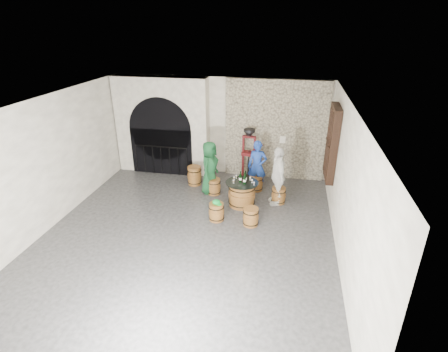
% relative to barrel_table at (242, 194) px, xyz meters
% --- Properties ---
extents(ground, '(8.00, 8.00, 0.00)m').
position_rel_barrel_table_xyz_m(ground, '(-1.07, -1.80, -0.35)').
color(ground, '#2B2B2E').
rests_on(ground, ground).
extents(wall_back, '(8.00, 0.00, 8.00)m').
position_rel_barrel_table_xyz_m(wall_back, '(-1.07, 2.20, 1.25)').
color(wall_back, white).
rests_on(wall_back, ground).
extents(wall_front, '(8.00, 0.00, 8.00)m').
position_rel_barrel_table_xyz_m(wall_front, '(-1.07, -5.80, 1.25)').
color(wall_front, white).
rests_on(wall_front, ground).
extents(wall_left, '(0.00, 8.00, 8.00)m').
position_rel_barrel_table_xyz_m(wall_left, '(-4.57, -1.80, 1.25)').
color(wall_left, white).
rests_on(wall_left, ground).
extents(wall_right, '(0.00, 8.00, 8.00)m').
position_rel_barrel_table_xyz_m(wall_right, '(2.43, -1.80, 1.25)').
color(wall_right, white).
rests_on(wall_right, ground).
extents(ceiling, '(8.00, 8.00, 0.00)m').
position_rel_barrel_table_xyz_m(ceiling, '(-1.07, -1.80, 2.85)').
color(ceiling, beige).
rests_on(ceiling, wall_back).
extents(stone_facing_panel, '(3.20, 0.12, 3.18)m').
position_rel_barrel_table_xyz_m(stone_facing_panel, '(0.73, 2.14, 1.25)').
color(stone_facing_panel, '#B2A98E').
rests_on(stone_facing_panel, ground).
extents(arched_opening, '(3.10, 0.60, 3.19)m').
position_rel_barrel_table_xyz_m(arched_opening, '(-2.97, 1.94, 1.23)').
color(arched_opening, white).
rests_on(arched_opening, ground).
extents(shuttered_window, '(0.23, 1.10, 2.00)m').
position_rel_barrel_table_xyz_m(shuttered_window, '(2.31, 0.60, 1.45)').
color(shuttered_window, black).
rests_on(shuttered_window, wall_right).
extents(barrel_table, '(0.92, 0.92, 0.71)m').
position_rel_barrel_table_xyz_m(barrel_table, '(0.00, 0.00, 0.00)').
color(barrel_table, brown).
rests_on(barrel_table, ground).
extents(barrel_stool_left, '(0.41, 0.41, 0.48)m').
position_rel_barrel_table_xyz_m(barrel_stool_left, '(-0.92, 0.54, -0.11)').
color(barrel_stool_left, brown).
rests_on(barrel_stool_left, ground).
extents(barrel_stool_far, '(0.41, 0.41, 0.48)m').
position_rel_barrel_table_xyz_m(barrel_stool_far, '(0.30, 1.02, -0.11)').
color(barrel_stool_far, brown).
rests_on(barrel_stool_far, ground).
extents(barrel_stool_right, '(0.41, 0.41, 0.48)m').
position_rel_barrel_table_xyz_m(barrel_stool_right, '(1.01, 0.33, -0.11)').
color(barrel_stool_right, brown).
rests_on(barrel_stool_right, ground).
extents(barrel_stool_near_right, '(0.41, 0.41, 0.48)m').
position_rel_barrel_table_xyz_m(barrel_stool_near_right, '(0.38, -1.00, -0.11)').
color(barrel_stool_near_right, brown).
rests_on(barrel_stool_near_right, ground).
extents(barrel_stool_near_left, '(0.41, 0.41, 0.48)m').
position_rel_barrel_table_xyz_m(barrel_stool_near_left, '(-0.53, -0.93, -0.11)').
color(barrel_stool_near_left, brown).
rests_on(barrel_stool_near_left, ground).
extents(green_cap, '(0.25, 0.21, 0.11)m').
position_rel_barrel_table_xyz_m(green_cap, '(-0.53, -0.93, 0.18)').
color(green_cap, '#0E9B34').
rests_on(green_cap, barrel_stool_near_left).
extents(person_green, '(0.62, 0.85, 1.61)m').
position_rel_barrel_table_xyz_m(person_green, '(-1.06, 0.62, 0.46)').
color(person_green, '#134522').
rests_on(person_green, ground).
extents(person_blue, '(0.59, 0.40, 1.57)m').
position_rel_barrel_table_xyz_m(person_blue, '(0.31, 1.05, 0.43)').
color(person_blue, '#1B3A95').
rests_on(person_blue, ground).
extents(person_white, '(0.63, 1.06, 1.70)m').
position_rel_barrel_table_xyz_m(person_white, '(0.95, 0.31, 0.50)').
color(person_white, white).
rests_on(person_white, ground).
extents(wine_bottle_left, '(0.08, 0.08, 0.32)m').
position_rel_barrel_table_xyz_m(wine_bottle_left, '(-0.05, 0.01, 0.49)').
color(wine_bottle_left, black).
rests_on(wine_bottle_left, barrel_table).
extents(wine_bottle_center, '(0.08, 0.08, 0.32)m').
position_rel_barrel_table_xyz_m(wine_bottle_center, '(0.08, -0.09, 0.49)').
color(wine_bottle_center, black).
rests_on(wine_bottle_center, barrel_table).
extents(wine_bottle_right, '(0.08, 0.08, 0.32)m').
position_rel_barrel_table_xyz_m(wine_bottle_right, '(0.08, 0.05, 0.49)').
color(wine_bottle_right, black).
rests_on(wine_bottle_right, barrel_table).
extents(tasting_glass_a, '(0.05, 0.05, 0.10)m').
position_rel_barrel_table_xyz_m(tasting_glass_a, '(-0.22, -0.10, 0.41)').
color(tasting_glass_a, '#A66F20').
rests_on(tasting_glass_a, barrel_table).
extents(tasting_glass_b, '(0.05, 0.05, 0.10)m').
position_rel_barrel_table_xyz_m(tasting_glass_b, '(0.27, 0.04, 0.41)').
color(tasting_glass_b, '#A66F20').
rests_on(tasting_glass_b, barrel_table).
extents(tasting_glass_c, '(0.05, 0.05, 0.10)m').
position_rel_barrel_table_xyz_m(tasting_glass_c, '(-0.20, 0.24, 0.41)').
color(tasting_glass_c, '#A66F20').
rests_on(tasting_glass_c, barrel_table).
extents(tasting_glass_d, '(0.05, 0.05, 0.10)m').
position_rel_barrel_table_xyz_m(tasting_glass_d, '(0.20, 0.19, 0.41)').
color(tasting_glass_d, '#A66F20').
rests_on(tasting_glass_d, barrel_table).
extents(tasting_glass_e, '(0.05, 0.05, 0.10)m').
position_rel_barrel_table_xyz_m(tasting_glass_e, '(0.34, -0.11, 0.41)').
color(tasting_glass_e, '#A66F20').
rests_on(tasting_glass_e, barrel_table).
extents(tasting_glass_f, '(0.05, 0.05, 0.10)m').
position_rel_barrel_table_xyz_m(tasting_glass_f, '(-0.24, 0.12, 0.41)').
color(tasting_glass_f, '#A66F20').
rests_on(tasting_glass_f, barrel_table).
extents(side_barrel, '(0.45, 0.45, 0.60)m').
position_rel_barrel_table_xyz_m(side_barrel, '(-1.67, 1.06, -0.05)').
color(side_barrel, brown).
rests_on(side_barrel, ground).
extents(corking_press, '(0.72, 0.43, 1.73)m').
position_rel_barrel_table_xyz_m(corking_press, '(-0.04, 1.70, 0.66)').
color(corking_press, '#530D10').
rests_on(corking_press, ground).
extents(control_box, '(0.18, 0.10, 0.22)m').
position_rel_barrel_table_xyz_m(control_box, '(0.98, 2.06, 1.00)').
color(control_box, silver).
rests_on(control_box, wall_back).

